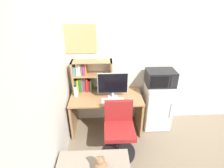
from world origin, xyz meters
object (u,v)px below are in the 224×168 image
object	(u,v)px
water_bottle	(76,91)
mini_fridge	(157,105)
hutch_bookshelf	(87,77)
microwave	(161,78)
computer_mouse	(130,100)
keyboard	(113,100)
desk_chair	(119,132)
wall_corkboard	(79,39)
teddy_bear	(101,165)
monitor	(113,84)

from	to	relation	value
water_bottle	mini_fridge	xyz separation A→B (m)	(1.48, 0.05, -0.38)
hutch_bookshelf	microwave	size ratio (longest dim) A/B	1.42
hutch_bookshelf	computer_mouse	xyz separation A→B (m)	(0.74, -0.40, -0.27)
keyboard	desk_chair	xyz separation A→B (m)	(0.08, -0.39, -0.35)
water_bottle	microwave	xyz separation A→B (m)	(1.48, 0.05, 0.20)
keyboard	mini_fridge	xyz separation A→B (m)	(0.85, 0.24, -0.29)
wall_corkboard	teddy_bear	bearing A→B (deg)	-77.72
computer_mouse	wall_corkboard	bearing A→B (deg)	149.54
water_bottle	wall_corkboard	size ratio (longest dim) A/B	0.36
teddy_bear	hutch_bookshelf	bearing A→B (deg)	99.46
computer_mouse	microwave	xyz separation A→B (m)	(0.55, 0.26, 0.28)
keyboard	hutch_bookshelf	bearing A→B (deg)	139.54
hutch_bookshelf	teddy_bear	world-z (taller)	hutch_bookshelf
microwave	monitor	bearing A→B (deg)	-171.45
water_bottle	keyboard	bearing A→B (deg)	-16.32
desk_chair	hutch_bookshelf	bearing A→B (deg)	124.08
mini_fridge	teddy_bear	distance (m)	1.69
monitor	water_bottle	distance (m)	0.66
desk_chair	teddy_bear	world-z (taller)	desk_chair
keyboard	teddy_bear	size ratio (longest dim) A/B	1.58
keyboard	water_bottle	world-z (taller)	water_bottle
mini_fridge	teddy_bear	bearing A→B (deg)	-128.19
microwave	mini_fridge	bearing A→B (deg)	-90.18
computer_mouse	teddy_bear	world-z (taller)	computer_mouse
microwave	teddy_bear	size ratio (longest dim) A/B	2.06
mini_fridge	desk_chair	xyz separation A→B (m)	(-0.77, -0.63, -0.05)
computer_mouse	desk_chair	size ratio (longest dim) A/B	0.11
computer_mouse	wall_corkboard	size ratio (longest dim) A/B	0.17
mini_fridge	water_bottle	bearing A→B (deg)	-178.01
water_bottle	mini_fridge	world-z (taller)	water_bottle
monitor	computer_mouse	bearing A→B (deg)	-24.64
mini_fridge	microwave	xyz separation A→B (m)	(0.00, 0.00, 0.58)
computer_mouse	desk_chair	distance (m)	0.56
hutch_bookshelf	monitor	distance (m)	0.52
monitor	wall_corkboard	world-z (taller)	wall_corkboard
water_bottle	mini_fridge	size ratio (longest dim) A/B	0.24
monitor	microwave	bearing A→B (deg)	8.55
monitor	desk_chair	distance (m)	0.78
desk_chair	wall_corkboard	world-z (taller)	wall_corkboard
keyboard	mini_fridge	distance (m)	0.93
water_bottle	microwave	world-z (taller)	microwave
hutch_bookshelf	desk_chair	distance (m)	1.12
hutch_bookshelf	desk_chair	size ratio (longest dim) A/B	0.80
mini_fridge	monitor	bearing A→B (deg)	-171.65
monitor	teddy_bear	bearing A→B (deg)	-99.66
desk_chair	wall_corkboard	bearing A→B (deg)	125.54
hutch_bookshelf	monitor	world-z (taller)	hutch_bookshelf
microwave	teddy_bear	xyz separation A→B (m)	(-1.05, -1.33, -0.46)
microwave	teddy_bear	bearing A→B (deg)	-128.13
keyboard	mini_fridge	world-z (taller)	mini_fridge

